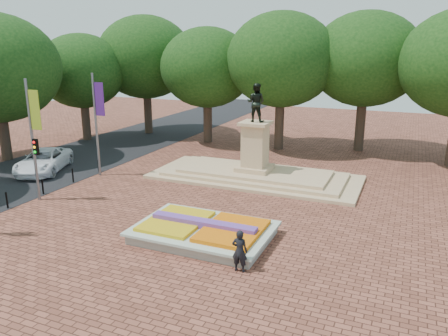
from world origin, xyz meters
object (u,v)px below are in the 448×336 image
Objects in this scene: monument at (255,166)px; van at (44,161)px; flower_bed at (204,231)px; pedestrian at (240,251)px.

monument is 15.08m from van.
monument is (-1.03, 10.00, 0.50)m from flower_bed.
van is at bearing -26.35° from pedestrian.
monument is at bearing -76.11° from pedestrian.
flower_bed is 3.56× the size of pedestrian.
pedestrian reaches higher than van.
monument is 7.92× the size of pedestrian.
monument is 2.46× the size of van.
monument reaches higher than pedestrian.
flower_bed is 0.45× the size of monument.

